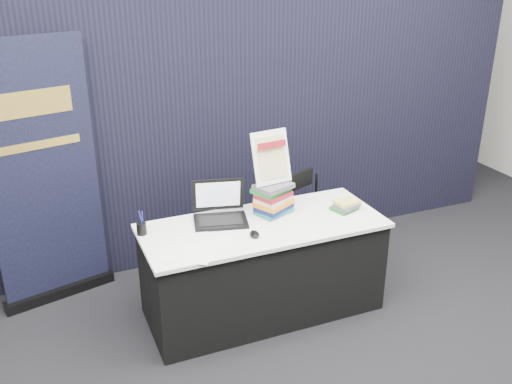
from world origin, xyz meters
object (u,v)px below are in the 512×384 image
(display_table, at_px, (263,268))
(pullup_banner, at_px, (45,192))
(laptop, at_px, (218,211))
(info_sign, at_px, (271,158))
(book_stack_tall, at_px, (272,198))
(book_stack_short, at_px, (345,205))
(stacking_chair, at_px, (304,221))

(display_table, xyz_separation_m, pullup_banner, (-1.44, 0.83, 0.54))
(laptop, height_order, info_sign, info_sign)
(laptop, relative_size, book_stack_tall, 1.45)
(laptop, height_order, book_stack_short, laptop)
(laptop, distance_m, info_sign, 0.56)
(laptop, distance_m, book_stack_tall, 0.43)
(display_table, bearing_deg, laptop, 144.98)
(book_stack_short, bearing_deg, pullup_banner, 158.12)
(stacking_chair, bearing_deg, book_stack_tall, -171.46)
(laptop, bearing_deg, stacking_chair, 28.16)
(pullup_banner, relative_size, stacking_chair, 2.38)
(book_stack_short, xyz_separation_m, pullup_banner, (-2.13, 0.85, 0.13))
(laptop, xyz_separation_m, book_stack_short, (0.97, -0.22, -0.03))
(display_table, relative_size, pullup_banner, 0.87)
(info_sign, bearing_deg, pullup_banner, 150.70)
(book_stack_short, xyz_separation_m, info_sign, (-0.54, 0.21, 0.40))
(display_table, height_order, book_stack_tall, book_stack_tall)
(book_stack_short, height_order, stacking_chair, stacking_chair)
(book_stack_short, xyz_separation_m, stacking_chair, (-0.12, 0.44, -0.31))
(book_stack_short, height_order, info_sign, info_sign)
(pullup_banner, height_order, stacking_chair, pullup_banner)
(book_stack_tall, relative_size, stacking_chair, 0.35)
(book_stack_short, distance_m, pullup_banner, 2.30)
(stacking_chair, bearing_deg, pullup_banner, 144.89)
(pullup_banner, bearing_deg, book_stack_short, -35.98)
(laptop, bearing_deg, display_table, -21.20)
(stacking_chair, bearing_deg, display_table, -167.06)
(info_sign, xyz_separation_m, stacking_chair, (0.42, 0.23, -0.70))
(display_table, bearing_deg, pullup_banner, 150.07)
(display_table, xyz_separation_m, stacking_chair, (0.56, 0.41, 0.11))
(laptop, distance_m, book_stack_short, 0.99)
(display_table, bearing_deg, info_sign, 51.89)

